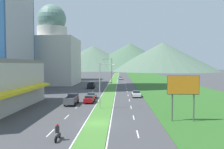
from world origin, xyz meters
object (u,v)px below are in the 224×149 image
at_px(pickup_truck_0, 72,99).
at_px(car_3, 89,99).
at_px(car_4, 136,94).
at_px(billboard_roadside, 183,87).
at_px(motorcycle_rider, 58,133).
at_px(car_1, 121,78).
at_px(street_lamp_mid, 111,72).
at_px(pickup_truck_1, 91,85).
at_px(car_2, 92,96).
at_px(street_lamp_near, 102,82).

bearing_deg(pickup_truck_0, car_3, -57.02).
bearing_deg(car_4, billboard_roadside, 11.87).
bearing_deg(motorcycle_rider, billboard_roadside, -62.04).
distance_m(billboard_roadside, car_1, 85.14).
xyz_separation_m(street_lamp_mid, pickup_truck_0, (-6.69, -26.28, -4.65)).
bearing_deg(pickup_truck_0, pickup_truck_1, 0.08).
distance_m(car_3, pickup_truck_1, 27.77).
relative_size(car_2, pickup_truck_0, 0.80).
relative_size(street_lamp_mid, motorcycle_rider, 4.94).
height_order(billboard_roadside, car_2, billboard_roadside).
height_order(billboard_roadside, car_1, billboard_roadside).
xyz_separation_m(billboard_roadside, car_3, (-15.28, 14.68, -4.03)).
distance_m(car_3, motorcycle_rider, 22.85).
relative_size(car_3, pickup_truck_0, 0.84).
bearing_deg(street_lamp_mid, car_1, 86.04).
distance_m(car_1, pickup_truck_1, 43.49).
height_order(car_2, car_3, car_3).
height_order(street_lamp_near, car_3, street_lamp_near).
relative_size(billboard_roadside, pickup_truck_0, 1.20).
relative_size(car_1, pickup_truck_0, 0.87).
bearing_deg(street_lamp_near, pickup_truck_1, 100.74).
xyz_separation_m(street_lamp_mid, car_4, (6.96, -15.72, -4.87)).
bearing_deg(street_lamp_near, car_2, 106.46).
height_order(car_2, car_4, car_4).
bearing_deg(car_3, car_2, 2.37).
relative_size(street_lamp_mid, pickup_truck_1, 1.83).
relative_size(street_lamp_mid, car_2, 2.29).
bearing_deg(car_1, car_2, -6.03).
xyz_separation_m(street_lamp_near, pickup_truck_0, (-6.36, 4.12, -3.83)).
relative_size(car_3, motorcycle_rider, 2.27).
height_order(street_lamp_near, pickup_truck_1, street_lamp_near).
bearing_deg(billboard_roadside, street_lamp_near, 145.14).
xyz_separation_m(street_lamp_mid, car_3, (-3.46, -24.18, -4.85)).
bearing_deg(motorcycle_rider, pickup_truck_1, 3.60).
height_order(car_4, motorcycle_rider, motorcycle_rider).
xyz_separation_m(billboard_roadside, car_2, (-15.50, 19.78, -4.09)).
bearing_deg(car_1, street_lamp_near, -2.63).
bearing_deg(car_4, car_3, -50.92).
xyz_separation_m(car_2, car_4, (10.63, 3.36, 0.04)).
xyz_separation_m(pickup_truck_1, motorcycle_rider, (3.17, -50.42, -0.24)).
relative_size(car_2, motorcycle_rider, 2.15).
height_order(car_1, car_4, car_4).
relative_size(car_2, car_3, 0.95).
distance_m(billboard_roadside, car_4, 23.99).
distance_m(car_3, pickup_truck_0, 3.86).
xyz_separation_m(street_lamp_near, car_3, (-3.13, 6.21, -4.02)).
xyz_separation_m(street_lamp_mid, motorcycle_rider, (-3.57, -47.03, -4.89)).
height_order(car_1, pickup_truck_0, pickup_truck_0).
distance_m(car_2, car_4, 11.15).
bearing_deg(car_4, street_lamp_mid, -156.12).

